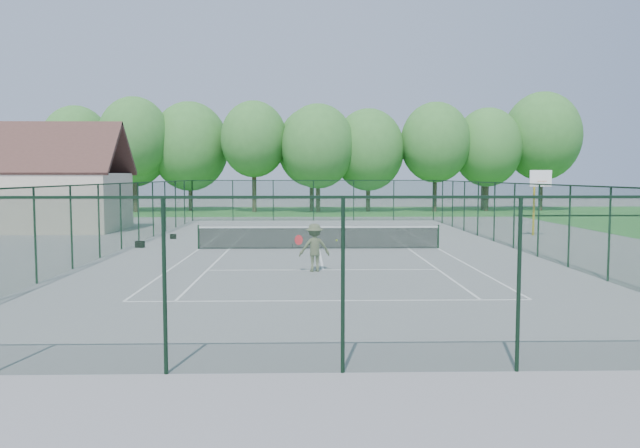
{
  "coord_description": "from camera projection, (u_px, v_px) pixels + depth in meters",
  "views": [
    {
      "loc": [
        -0.64,
        -28.4,
        3.36
      ],
      "look_at": [
        0.0,
        -2.0,
        1.3
      ],
      "focal_mm": 35.0,
      "sensor_mm": 36.0,
      "label": 1
    }
  ],
  "objects": [
    {
      "name": "sports_bag_a",
      "position": [
        140.0,
        244.0,
        29.02
      ],
      "size": [
        0.45,
        0.36,
        0.32
      ],
      "primitive_type": "cube",
      "rotation": [
        0.0,
        0.0,
        -0.36
      ],
      "color": "black",
      "rests_on": "ground"
    },
    {
      "name": "sports_bag_b",
      "position": [
        173.0,
        236.0,
        33.06
      ],
      "size": [
        0.37,
        0.27,
        0.26
      ],
      "primitive_type": "cube",
      "rotation": [
        0.0,
        0.0,
        0.2
      ],
      "color": "black",
      "rests_on": "ground"
    },
    {
      "name": "basketball_goal",
      "position": [
        538.0,
        190.0,
        34.26
      ],
      "size": [
        1.2,
        1.43,
        3.65
      ],
      "color": "gold",
      "rests_on": "ground"
    },
    {
      "name": "ground",
      "position": [
        319.0,
        249.0,
        28.58
      ],
      "size": [
        140.0,
        140.0,
        0.0
      ],
      "primitive_type": "plane",
      "color": "gray",
      "rests_on": "ground"
    },
    {
      "name": "tree_line_far",
      "position": [
        312.0,
        147.0,
        58.02
      ],
      "size": [
        39.4,
        6.4,
        9.7
      ],
      "color": "#413121",
      "rests_on": "ground"
    },
    {
      "name": "fence_enclosure",
      "position": [
        319.0,
        215.0,
        28.46
      ],
      "size": [
        18.05,
        36.05,
        3.02
      ],
      "color": "#173820",
      "rests_on": "ground"
    },
    {
      "name": "grass_far",
      "position": [
        312.0,
        211.0,
        58.48
      ],
      "size": [
        80.0,
        16.0,
        0.01
      ],
      "primitive_type": "cube",
      "color": "#358831",
      "rests_on": "ground"
    },
    {
      "name": "tennis_net",
      "position": [
        319.0,
        236.0,
        28.54
      ],
      "size": [
        11.08,
        0.08,
        1.1
      ],
      "color": "black",
      "rests_on": "ground"
    },
    {
      "name": "court_lines",
      "position": [
        319.0,
        249.0,
        28.58
      ],
      "size": [
        11.05,
        23.85,
        0.01
      ],
      "color": "white",
      "rests_on": "ground"
    },
    {
      "name": "tennis_player",
      "position": [
        314.0,
        248.0,
        21.8
      ],
      "size": [
        1.68,
        0.84,
        1.68
      ],
      "color": "#565B3F",
      "rests_on": "ground"
    },
    {
      "name": "utility_building",
      "position": [
        53.0,
        179.0,
        37.92
      ],
      "size": [
        8.6,
        6.27,
        6.63
      ],
      "color": "beige",
      "rests_on": "ground"
    }
  ]
}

